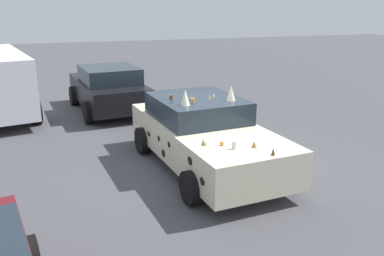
{
  "coord_description": "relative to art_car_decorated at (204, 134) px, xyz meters",
  "views": [
    {
      "loc": [
        -7.66,
        2.8,
        3.36
      ],
      "look_at": [
        0.0,
        0.3,
        0.9
      ],
      "focal_mm": 38.78,
      "sensor_mm": 36.0,
      "label": 1
    }
  ],
  "objects": [
    {
      "name": "ground_plane",
      "position": [
        -0.09,
        -0.01,
        -0.72
      ],
      "size": [
        60.0,
        60.0,
        0.0
      ],
      "primitive_type": "plane",
      "color": "#47474C"
    },
    {
      "name": "art_car_decorated",
      "position": [
        0.0,
        0.0,
        0.0
      ],
      "size": [
        4.65,
        2.44,
        1.74
      ],
      "rotation": [
        0.0,
        0.0,
        3.24
      ],
      "color": "beige",
      "rests_on": "ground"
    },
    {
      "name": "parked_sedan_far_right",
      "position": [
        5.33,
        1.31,
        0.02
      ],
      "size": [
        4.12,
        2.35,
        1.45
      ],
      "rotation": [
        0.0,
        0.0,
        0.12
      ],
      "color": "black",
      "rests_on": "ground"
    }
  ]
}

